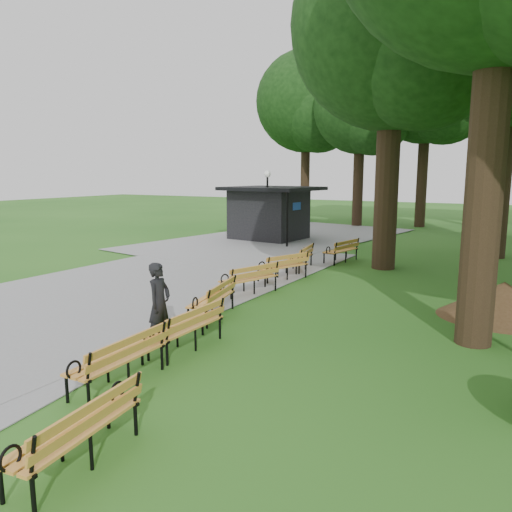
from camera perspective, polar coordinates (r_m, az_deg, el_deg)
The scene contains 16 objects.
ground at distance 10.97m, azimuth -6.93°, elevation -8.18°, with size 100.00×100.00×0.00m, color #28631C.
path at distance 15.65m, azimuth -12.47°, elevation -2.82°, with size 12.00×38.00×0.06m, color gray.
person at distance 9.86m, azimuth -11.17°, elevation -5.43°, with size 0.59×0.39×1.63m, color black.
kiosk at distance 24.89m, azimuth 1.50°, elevation 5.00°, with size 4.26×3.70×2.67m, color black, non-canonical shape.
lamp_post at distance 23.56m, azimuth 1.33°, elevation 7.47°, with size 0.32×0.32×3.45m.
dirt_mound at distance 12.73m, azimuth 26.82°, elevation -4.63°, with size 2.44×2.44×0.88m, color #47301C.
bench_0 at distance 6.30m, azimuth -20.30°, elevation -18.45°, with size 1.90×0.64×0.88m, color orange, non-canonical shape.
bench_1 at distance 8.23m, azimuth -15.81°, elevation -11.41°, with size 1.90×0.64×0.88m, color orange, non-canonical shape.
bench_2 at distance 9.56m, azimuth -8.14°, elevation -8.16°, with size 1.90×0.64×0.88m, color orange, non-canonical shape.
bench_3 at distance 11.53m, azimuth -5.18°, elevation -5.00°, with size 1.90×0.64×0.88m, color orange, non-canonical shape.
bench_4 at distance 13.64m, azimuth -0.82°, elevation -2.66°, with size 1.90×0.64×0.88m, color orange, non-canonical shape.
bench_5 at distance 15.46m, azimuth 3.11°, elevation -1.20°, with size 1.90×0.64×0.88m, color orange, non-canonical shape.
bench_6 at distance 17.06m, azimuth 5.05°, elevation -0.21°, with size 1.90×0.64×0.88m, color orange, non-canonical shape.
bench_7 at distance 18.86m, azimuth 9.82°, elevation 0.63°, with size 1.90×0.64×0.88m, color orange, non-canonical shape.
lawn_tree_2 at distance 18.28m, azimuth 15.70°, elevation 24.19°, with size 6.78×6.78×11.50m.
lawn_tree_4 at distance 22.11m, azimuth 27.65°, elevation 21.30°, with size 6.51×6.51×11.54m.
Camera 1 is at (6.13, -8.46, 3.35)m, focal length 34.41 mm.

